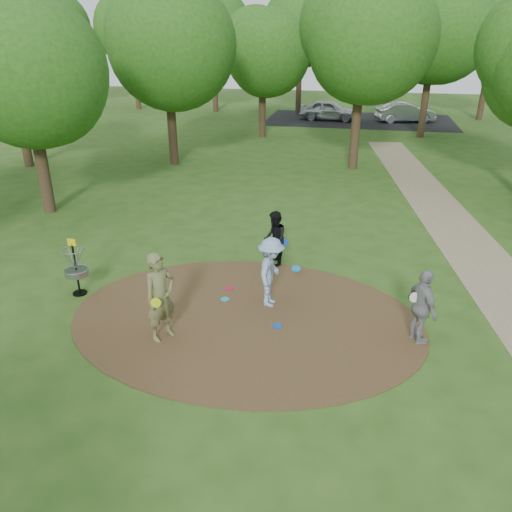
# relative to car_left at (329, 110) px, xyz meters

# --- Properties ---
(ground) EXTENTS (100.00, 100.00, 0.00)m
(ground) POSITION_rel_car_left_xyz_m (0.33, -29.46, -0.74)
(ground) COLOR #2D5119
(ground) RESTS_ON ground
(dirt_clearing) EXTENTS (8.40, 8.40, 0.02)m
(dirt_clearing) POSITION_rel_car_left_xyz_m (0.33, -29.46, -0.73)
(dirt_clearing) COLOR #47301C
(dirt_clearing) RESTS_ON ground
(parking_lot) EXTENTS (14.00, 8.00, 0.01)m
(parking_lot) POSITION_rel_car_left_xyz_m (2.33, 0.54, -0.74)
(parking_lot) COLOR black
(parking_lot) RESTS_ON ground
(player_observer_with_disc) EXTENTS (0.80, 0.89, 2.04)m
(player_observer_with_disc) POSITION_rel_car_left_xyz_m (-1.28, -30.62, 0.28)
(player_observer_with_disc) COLOR olive
(player_observer_with_disc) RESTS_ON ground
(player_throwing_with_disc) EXTENTS (1.08, 1.18, 1.78)m
(player_throwing_with_disc) POSITION_rel_car_left_xyz_m (0.78, -28.67, 0.15)
(player_throwing_with_disc) COLOR #87A2CA
(player_throwing_with_disc) RESTS_ON ground
(player_walking_with_disc) EXTENTS (0.78, 0.91, 1.63)m
(player_walking_with_disc) POSITION_rel_car_left_xyz_m (0.47, -26.36, 0.07)
(player_walking_with_disc) COLOR black
(player_walking_with_disc) RESTS_ON ground
(player_waiting_with_disc) EXTENTS (0.83, 1.09, 1.73)m
(player_waiting_with_disc) POSITION_rel_car_left_xyz_m (4.24, -29.60, 0.13)
(player_waiting_with_disc) COLOR gray
(player_waiting_with_disc) RESTS_ON ground
(disc_ground_cyan) EXTENTS (0.22, 0.22, 0.02)m
(disc_ground_cyan) POSITION_rel_car_left_xyz_m (-0.39, -28.71, -0.71)
(disc_ground_cyan) COLOR #199CCE
(disc_ground_cyan) RESTS_ON dirt_clearing
(disc_ground_blue) EXTENTS (0.22, 0.22, 0.02)m
(disc_ground_blue) POSITION_rel_car_left_xyz_m (1.13, -29.68, -0.71)
(disc_ground_blue) COLOR blue
(disc_ground_blue) RESTS_ON dirt_clearing
(disc_ground_red) EXTENTS (0.22, 0.22, 0.02)m
(disc_ground_red) POSITION_rel_car_left_xyz_m (-0.42, -28.13, -0.71)
(disc_ground_red) COLOR #B81239
(disc_ground_red) RESTS_ON dirt_clearing
(car_left) EXTENTS (4.45, 2.05, 1.48)m
(car_left) POSITION_rel_car_left_xyz_m (0.00, 0.00, 0.00)
(car_left) COLOR #B4B6BD
(car_left) RESTS_ON ground
(car_right) EXTENTS (4.52, 2.58, 1.41)m
(car_right) POSITION_rel_car_left_xyz_m (5.65, 0.27, -0.03)
(car_right) COLOR #A4A5AC
(car_right) RESTS_ON ground
(disc_golf_basket) EXTENTS (0.63, 0.63, 1.54)m
(disc_golf_basket) POSITION_rel_car_left_xyz_m (-4.17, -29.16, 0.14)
(disc_golf_basket) COLOR black
(disc_golf_basket) RESTS_ON ground
(tree_ring) EXTENTS (37.35, 45.28, 9.04)m
(tree_ring) POSITION_rel_car_left_xyz_m (2.41, -19.69, 4.49)
(tree_ring) COLOR #332316
(tree_ring) RESTS_ON ground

